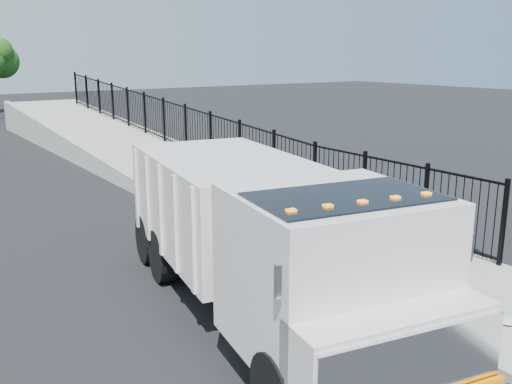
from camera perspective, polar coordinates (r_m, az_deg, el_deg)
ground at (r=11.75m, az=5.02°, el=-8.44°), size 120.00×120.00×0.00m
sidewalk at (r=11.77m, az=18.73°, el=-8.80°), size 3.55×12.00×0.12m
curb at (r=10.38m, az=12.16°, el=-11.33°), size 0.30×12.00×0.16m
ramp at (r=26.38m, az=-13.74°, el=3.69°), size 3.95×24.06×3.19m
iron_fence at (r=23.19m, az=-7.01°, el=4.89°), size 0.10×28.00×1.80m
truck at (r=9.35m, az=0.98°, el=-4.21°), size 3.89×8.33×2.74m
worker at (r=11.98m, az=9.97°, el=-2.47°), size 0.60×0.80×2.01m
debris at (r=10.44m, az=23.78°, el=-11.54°), size 0.44×0.44×0.11m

